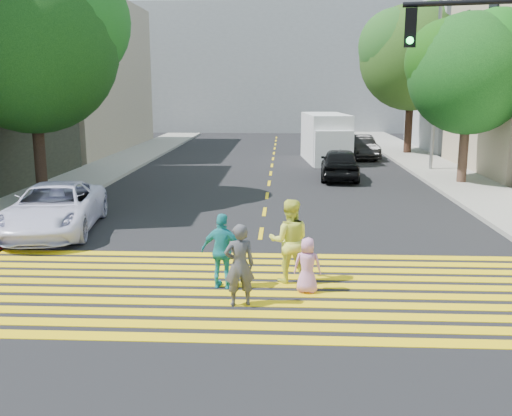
# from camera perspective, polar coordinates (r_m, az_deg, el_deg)

# --- Properties ---
(ground) EXTENTS (120.00, 120.00, 0.00)m
(ground) POSITION_cam_1_polar(r_m,az_deg,el_deg) (11.03, -0.77, -10.38)
(ground) COLOR black
(sidewalk_left) EXTENTS (3.00, 40.00, 0.15)m
(sidewalk_left) POSITION_cam_1_polar(r_m,az_deg,el_deg) (33.71, -13.00, 4.61)
(sidewalk_left) COLOR gray
(sidewalk_left) RESTS_ON ground
(sidewalk_right) EXTENTS (3.00, 60.00, 0.15)m
(sidewalk_right) POSITION_cam_1_polar(r_m,az_deg,el_deg) (26.70, 19.89, 2.35)
(sidewalk_right) COLOR gray
(sidewalk_right) RESTS_ON ground
(curb_red) EXTENTS (0.20, 8.00, 0.16)m
(curb_red) POSITION_cam_1_polar(r_m,az_deg,el_deg) (18.33, -21.61, -1.88)
(curb_red) COLOR maroon
(curb_red) RESTS_ON ground
(crosswalk) EXTENTS (13.40, 5.30, 0.01)m
(crosswalk) POSITION_cam_1_polar(r_m,az_deg,el_deg) (12.22, -0.40, -8.09)
(crosswalk) COLOR yellow
(crosswalk) RESTS_ON ground
(lane_line) EXTENTS (0.12, 34.40, 0.01)m
(lane_line) POSITION_cam_1_polar(r_m,az_deg,el_deg) (32.96, 1.66, 4.63)
(lane_line) COLOR yellow
(lane_line) RESTS_ON ground
(building_left_tan) EXTENTS (12.00, 16.00, 10.00)m
(building_left_tan) POSITION_cam_1_polar(r_m,az_deg,el_deg) (41.67, -21.25, 12.25)
(building_left_tan) COLOR tan
(building_left_tan) RESTS_ON ground
(building_right_grey) EXTENTS (10.00, 10.00, 10.00)m
(building_right_grey) POSITION_cam_1_polar(r_m,az_deg,el_deg) (42.68, 22.99, 12.09)
(building_right_grey) COLOR gray
(building_right_grey) RESTS_ON ground
(backdrop_block) EXTENTS (30.00, 8.00, 12.00)m
(backdrop_block) POSITION_cam_1_polar(r_m,az_deg,el_deg) (58.22, 2.23, 13.70)
(backdrop_block) COLOR gray
(backdrop_block) RESTS_ON ground
(tree_left) EXTENTS (7.79, 7.67, 8.81)m
(tree_left) POSITION_cam_1_polar(r_m,az_deg,el_deg) (22.39, -21.39, 15.62)
(tree_left) COLOR black
(tree_left) RESTS_ON ground
(tree_right_near) EXTENTS (6.77, 6.53, 7.46)m
(tree_right_near) POSITION_cam_1_polar(r_m,az_deg,el_deg) (26.38, 20.74, 13.04)
(tree_right_near) COLOR #3C291D
(tree_right_near) RESTS_ON ground
(tree_right_far) EXTENTS (7.60, 7.23, 9.45)m
(tree_right_far) POSITION_cam_1_polar(r_m,az_deg,el_deg) (37.71, 15.50, 14.84)
(tree_right_far) COLOR black
(tree_right_far) RESTS_ON ground
(pedestrian_man) EXTENTS (0.68, 0.53, 1.64)m
(pedestrian_man) POSITION_cam_1_polar(r_m,az_deg,el_deg) (11.11, -1.67, -5.72)
(pedestrian_man) COLOR #444349
(pedestrian_man) RESTS_ON ground
(pedestrian_woman) EXTENTS (0.91, 0.71, 1.85)m
(pedestrian_woman) POSITION_cam_1_polar(r_m,az_deg,el_deg) (12.45, 3.35, -3.30)
(pedestrian_woman) COLOR #E5EB4D
(pedestrian_woman) RESTS_ON ground
(pedestrian_child) EXTENTS (0.62, 0.44, 1.18)m
(pedestrian_child) POSITION_cam_1_polar(r_m,az_deg,el_deg) (11.91, 5.16, -5.73)
(pedestrian_child) COLOR #CD84B6
(pedestrian_child) RESTS_ON ground
(pedestrian_extra) EXTENTS (1.01, 0.59, 1.62)m
(pedestrian_extra) POSITION_cam_1_polar(r_m,az_deg,el_deg) (12.09, -3.33, -4.33)
(pedestrian_extra) COLOR teal
(pedestrian_extra) RESTS_ON ground
(white_sedan) EXTENTS (3.04, 5.40, 1.42)m
(white_sedan) POSITION_cam_1_polar(r_m,az_deg,el_deg) (17.81, -19.54, -0.03)
(white_sedan) COLOR white
(white_sedan) RESTS_ON ground
(dark_car_near) EXTENTS (2.03, 4.46, 1.48)m
(dark_car_near) POSITION_cam_1_polar(r_m,az_deg,el_deg) (26.85, 8.39, 4.42)
(dark_car_near) COLOR black
(dark_car_near) RESTS_ON ground
(silver_car) EXTENTS (2.12, 4.98, 1.43)m
(silver_car) POSITION_cam_1_polar(r_m,az_deg,el_deg) (40.33, 7.19, 6.89)
(silver_car) COLOR #A4B2BD
(silver_car) RESTS_ON ground
(dark_car_parked) EXTENTS (2.04, 4.42, 1.40)m
(dark_car_parked) POSITION_cam_1_polar(r_m,az_deg,el_deg) (35.11, 10.34, 6.03)
(dark_car_parked) COLOR black
(dark_car_parked) RESTS_ON ground
(white_van) EXTENTS (2.67, 5.95, 2.73)m
(white_van) POSITION_cam_1_polar(r_m,az_deg,el_deg) (33.23, 7.04, 6.84)
(white_van) COLOR white
(white_van) RESTS_ON ground
(street_lamp) EXTENTS (2.10, 0.73, 9.40)m
(street_lamp) POSITION_cam_1_polar(r_m,az_deg,el_deg) (30.13, 17.33, 13.69)
(street_lamp) COLOR gray
(street_lamp) RESTS_ON ground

